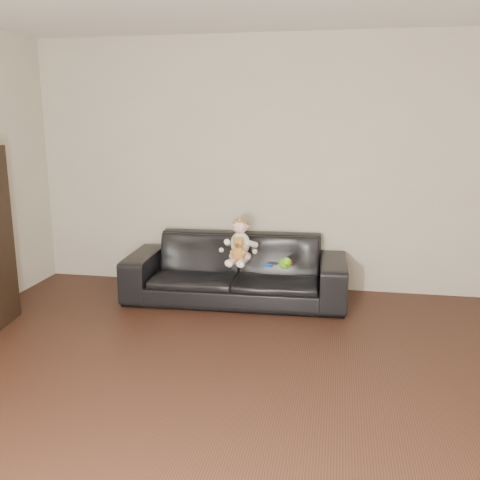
% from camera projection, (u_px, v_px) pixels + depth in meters
% --- Properties ---
extents(floor, '(5.50, 5.50, 0.00)m').
position_uv_depth(floor, '(206.00, 425.00, 3.17)').
color(floor, '#341C12').
rests_on(floor, ground).
extents(wall_back, '(5.00, 0.00, 5.00)m').
position_uv_depth(wall_back, '(269.00, 165.00, 5.52)').
color(wall_back, '#B6AC99').
rests_on(wall_back, ground).
extents(sofa, '(2.18, 0.91, 0.63)m').
position_uv_depth(sofa, '(236.00, 269.00, 5.30)').
color(sofa, black).
rests_on(sofa, floor).
extents(baby, '(0.32, 0.38, 0.43)m').
position_uv_depth(baby, '(240.00, 243.00, 5.12)').
color(baby, '#F6CFD3').
rests_on(baby, sofa).
extents(teddy_bear, '(0.15, 0.15, 0.23)m').
position_uv_depth(teddy_bear, '(238.00, 250.00, 4.99)').
color(teddy_bear, '#B07632').
rests_on(teddy_bear, sofa).
extents(toy_green, '(0.14, 0.16, 0.10)m').
position_uv_depth(toy_green, '(285.00, 264.00, 4.94)').
color(toy_green, '#67C517').
rests_on(toy_green, sofa).
extents(toy_rattle, '(0.08, 0.08, 0.06)m').
position_uv_depth(toy_rattle, '(289.00, 263.00, 5.01)').
color(toy_rattle, red).
rests_on(toy_rattle, sofa).
extents(toy_blue_disc, '(0.12, 0.12, 0.01)m').
position_uv_depth(toy_blue_disc, '(268.00, 266.00, 5.02)').
color(toy_blue_disc, blue).
rests_on(toy_blue_disc, sofa).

